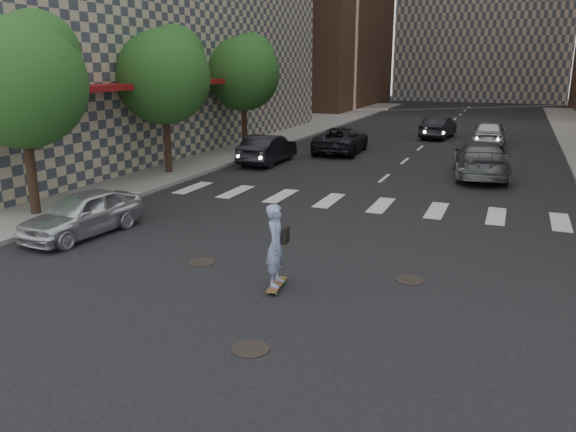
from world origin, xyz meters
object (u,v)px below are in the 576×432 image
at_px(traffic_car_b, 480,159).
at_px(tree_b, 166,73).
at_px(skateboarder, 277,245).
at_px(traffic_car_c, 341,140).
at_px(tree_c, 245,70).
at_px(silver_sedan, 82,213).
at_px(traffic_car_e, 438,127).
at_px(traffic_car_d, 490,132).
at_px(tree_a, 24,77).
at_px(traffic_car_a, 268,149).

bearing_deg(traffic_car_b, tree_b, 12.49).
height_order(tree_b, traffic_car_b, tree_b).
bearing_deg(skateboarder, traffic_car_c, 94.98).
bearing_deg(tree_c, tree_b, -90.00).
relative_size(silver_sedan, traffic_car_b, 0.71).
distance_m(tree_b, traffic_car_e, 20.94).
xyz_separation_m(tree_b, traffic_car_d, (13.27, 15.89, -3.84)).
xyz_separation_m(tree_a, tree_b, (0.00, 8.00, 0.00)).
xyz_separation_m(silver_sedan, traffic_car_d, (10.40, 25.03, 0.13)).
bearing_deg(tree_c, traffic_car_a, -49.96).
height_order(traffic_car_a, traffic_car_c, traffic_car_a).
bearing_deg(skateboarder, traffic_car_e, 82.62).
bearing_deg(tree_c, traffic_car_d, 30.73).
relative_size(traffic_car_a, traffic_car_b, 0.81).
xyz_separation_m(silver_sedan, traffic_car_a, (0.08, 13.62, 0.07)).
relative_size(tree_a, traffic_car_d, 1.39).
bearing_deg(skateboarder, tree_b, 125.02).
relative_size(traffic_car_a, traffic_car_d, 0.96).
xyz_separation_m(traffic_car_d, traffic_car_e, (-3.45, 2.19, -0.06)).
height_order(traffic_car_c, traffic_car_e, traffic_car_e).
xyz_separation_m(tree_c, traffic_car_a, (2.95, -3.52, -3.90)).
bearing_deg(tree_b, skateboarder, -47.31).
height_order(skateboarder, traffic_car_d, skateboarder).
height_order(tree_c, traffic_car_d, tree_c).
bearing_deg(traffic_car_d, tree_b, 49.94).
xyz_separation_m(skateboarder, traffic_car_b, (3.45, 15.58, -0.24)).
height_order(silver_sedan, traffic_car_a, traffic_car_a).
xyz_separation_m(tree_b, traffic_car_e, (9.83, 18.08, -3.90)).
bearing_deg(traffic_car_d, traffic_car_b, 90.62).
bearing_deg(tree_c, traffic_car_b, -13.53).
height_order(tree_b, traffic_car_c, tree_b).
distance_m(tree_c, traffic_car_e, 14.61).
xyz_separation_m(traffic_car_b, traffic_car_c, (-7.98, 4.58, -0.09)).
height_order(traffic_car_b, traffic_car_d, traffic_car_b).
relative_size(tree_a, skateboarder, 3.27).
relative_size(skateboarder, traffic_car_a, 0.44).
height_order(tree_b, tree_c, same).
distance_m(silver_sedan, traffic_car_e, 28.09).
xyz_separation_m(skateboarder, traffic_car_e, (-0.15, 28.89, -0.31)).
height_order(tree_b, traffic_car_d, tree_b).
bearing_deg(tree_c, tree_a, -90.00).
distance_m(tree_b, traffic_car_d, 21.06).
bearing_deg(silver_sedan, traffic_car_e, 81.62).
bearing_deg(tree_b, traffic_car_e, 61.47).
bearing_deg(traffic_car_c, tree_b, 56.41).
distance_m(skateboarder, traffic_car_e, 28.90).
distance_m(silver_sedan, traffic_car_b, 17.46).
bearing_deg(traffic_car_e, tree_a, 75.28).
distance_m(tree_b, traffic_car_c, 11.51).
relative_size(tree_c, traffic_car_d, 1.39).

